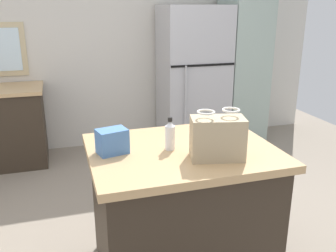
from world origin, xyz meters
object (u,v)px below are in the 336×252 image
(refrigerator, at_px, (193,78))
(small_box, at_px, (112,141))
(shopping_bag, at_px, (217,138))
(kitchen_island, at_px, (181,211))
(tall_cabinet, at_px, (243,57))
(bottle, at_px, (170,135))

(refrigerator, height_order, small_box, refrigerator)
(shopping_bag, bearing_deg, small_box, 155.79)
(kitchen_island, xyz_separation_m, small_box, (-0.42, 0.05, 0.52))
(kitchen_island, bearing_deg, tall_cabinet, 54.76)
(small_box, bearing_deg, kitchen_island, -6.39)
(kitchen_island, relative_size, tall_cabinet, 0.51)
(shopping_bag, bearing_deg, tall_cabinet, 59.42)
(tall_cabinet, distance_m, shopping_bag, 2.87)
(kitchen_island, xyz_separation_m, tall_cabinet, (1.60, 2.26, 0.66))
(tall_cabinet, relative_size, shopping_bag, 6.68)
(tall_cabinet, xyz_separation_m, small_box, (-2.02, -2.22, -0.14))
(kitchen_island, bearing_deg, bottle, 176.14)
(refrigerator, bearing_deg, kitchen_island, -112.20)
(shopping_bag, height_order, small_box, shopping_bag)
(refrigerator, bearing_deg, tall_cabinet, 0.02)
(kitchen_island, xyz_separation_m, bottle, (-0.08, 0.01, 0.54))
(tall_cabinet, bearing_deg, kitchen_island, -125.24)
(tall_cabinet, bearing_deg, refrigerator, -179.98)
(kitchen_island, relative_size, shopping_bag, 3.43)
(kitchen_island, distance_m, bottle, 0.54)
(refrigerator, distance_m, bottle, 2.47)
(tall_cabinet, xyz_separation_m, shopping_bag, (-1.46, -2.47, -0.09))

